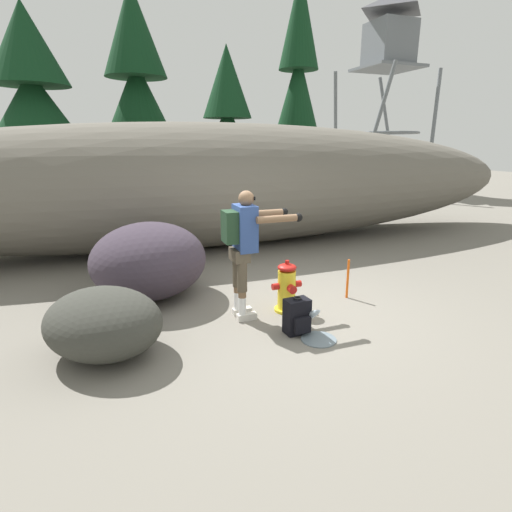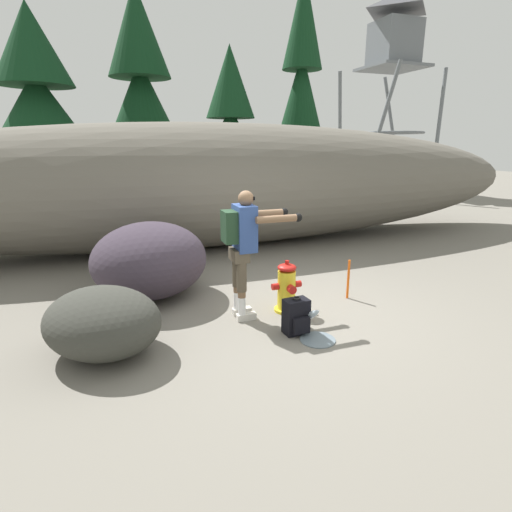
# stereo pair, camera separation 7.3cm
# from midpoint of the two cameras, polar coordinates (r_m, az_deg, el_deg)

# --- Properties ---
(ground_plane) EXTENTS (56.00, 56.00, 0.04)m
(ground_plane) POSITION_cam_midpoint_polar(r_m,az_deg,el_deg) (5.68, 4.49, -8.13)
(ground_plane) COLOR slate
(dirt_embankment) EXTENTS (16.61, 3.20, 2.69)m
(dirt_embankment) POSITION_cam_midpoint_polar(r_m,az_deg,el_deg) (9.17, -6.12, 9.86)
(dirt_embankment) COLOR #666056
(dirt_embankment) RESTS_ON ground_plane
(fire_hydrant) EXTENTS (0.43, 0.38, 0.73)m
(fire_hydrant) POSITION_cam_midpoint_polar(r_m,az_deg,el_deg) (5.60, 4.71, -4.56)
(fire_hydrant) COLOR yellow
(fire_hydrant) RESTS_ON ground_plane
(hydrant_water_jet) EXTENTS (0.43, 1.00, 0.60)m
(hydrant_water_jet) POSITION_cam_midpoint_polar(r_m,az_deg,el_deg) (5.18, 7.51, -9.25)
(hydrant_water_jet) COLOR silver
(hydrant_water_jet) RESTS_ON ground_plane
(utility_worker) EXTENTS (0.98, 0.55, 1.70)m
(utility_worker) POSITION_cam_midpoint_polar(r_m,az_deg,el_deg) (5.18, -1.27, 2.34)
(utility_worker) COLOR beige
(utility_worker) RESTS_ON ground_plane
(spare_backpack) EXTENTS (0.32, 0.31, 0.47)m
(spare_backpack) POSITION_cam_midpoint_polar(r_m,az_deg,el_deg) (5.03, 6.12, -8.52)
(spare_backpack) COLOR black
(spare_backpack) RESTS_ON ground_plane
(boulder_large) EXTENTS (2.38, 2.36, 1.14)m
(boulder_large) POSITION_cam_midpoint_polar(r_m,az_deg,el_deg) (6.26, -14.42, -0.56)
(boulder_large) COLOR #39303C
(boulder_large) RESTS_ON ground_plane
(boulder_mid) EXTENTS (1.75, 1.76, 0.75)m
(boulder_mid) POSITION_cam_midpoint_polar(r_m,az_deg,el_deg) (4.78, -20.39, -8.70)
(boulder_mid) COLOR #383832
(boulder_mid) RESTS_ON ground_plane
(pine_tree_far_left) EXTENTS (2.91, 2.91, 5.59)m
(pine_tree_far_left) POSITION_cam_midpoint_polar(r_m,az_deg,el_deg) (12.33, -28.26, 18.78)
(pine_tree_far_left) COLOR #47331E
(pine_tree_far_left) RESTS_ON ground_plane
(pine_tree_left) EXTENTS (2.88, 2.88, 6.80)m
(pine_tree_left) POSITION_cam_midpoint_polar(r_m,az_deg,el_deg) (13.89, -15.70, 21.20)
(pine_tree_left) COLOR #47331E
(pine_tree_left) RESTS_ON ground_plane
(pine_tree_center) EXTENTS (2.07, 2.07, 4.80)m
(pine_tree_center) POSITION_cam_midpoint_polar(r_m,az_deg,el_deg) (11.84, -3.40, 17.27)
(pine_tree_center) COLOR #47331E
(pine_tree_center) RESTS_ON ground_plane
(pine_tree_right) EXTENTS (1.83, 1.83, 7.05)m
(pine_tree_right) POSITION_cam_midpoint_polar(r_m,az_deg,el_deg) (13.23, 6.60, 22.65)
(pine_tree_right) COLOR #47331E
(pine_tree_right) RESTS_ON ground_plane
(watchtower) EXTENTS (4.15, 4.15, 8.35)m
(watchtower) POSITION_cam_midpoint_polar(r_m,az_deg,el_deg) (20.70, 18.98, 26.12)
(watchtower) COLOR slate
(watchtower) RESTS_ON ground_plane
(survey_stake) EXTENTS (0.04, 0.04, 0.60)m
(survey_stake) POSITION_cam_midpoint_polar(r_m,az_deg,el_deg) (6.21, 13.21, -3.21)
(survey_stake) COLOR #E55914
(survey_stake) RESTS_ON ground_plane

